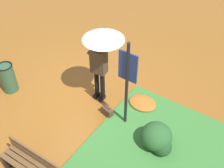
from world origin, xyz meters
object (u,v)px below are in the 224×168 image
Objects in this scene: person_with_umbrella at (101,49)px; park_bench at (33,167)px; trash_bin at (8,78)px; info_sign_post at (127,77)px; handbag at (107,112)px.

park_bench is (0.23, -2.67, -1.15)m from person_with_umbrella.
trash_bin is (-2.51, 1.53, 0.02)m from park_bench.
person_with_umbrella reaches higher than trash_bin.
info_sign_post is at bearing 72.75° from park_bench.
person_with_umbrella is 2.78m from trash_bin.
person_with_umbrella is 0.89× the size of info_sign_post.
person_with_umbrella is at bearing 26.56° from trash_bin.
park_bench is 1.68× the size of trash_bin.
info_sign_post is 2.61m from park_bench.
info_sign_post is at bearing 13.21° from trash_bin.
handbag is 0.26× the size of park_bench.
person_with_umbrella is 1.46× the size of park_bench.
handbag is (-0.49, -0.06, -1.32)m from info_sign_post.
trash_bin is at bearing -165.68° from handbag.
person_with_umbrella is at bearing 135.86° from handbag.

